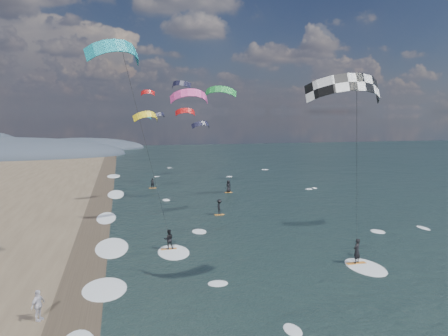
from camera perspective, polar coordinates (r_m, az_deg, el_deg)
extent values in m
plane|color=black|center=(26.88, 8.38, -18.23)|extent=(260.00, 260.00, 0.00)
cube|color=#382D23|center=(34.60, -17.67, -12.54)|extent=(3.00, 240.00, 0.00)
ellipsoid|color=#3D4756|center=(143.53, -18.36, 2.36)|extent=(40.00, 18.00, 7.00)
cube|color=orange|center=(35.71, 16.89, -11.83)|extent=(1.56, 0.47, 0.07)
imported|color=black|center=(35.40, 16.95, -10.31)|extent=(0.84, 0.75, 1.92)
ellipsoid|color=white|center=(35.22, 17.99, -12.20)|extent=(2.60, 4.20, 0.12)
cylinder|color=black|center=(30.50, 16.96, -1.04)|extent=(0.02, 0.02, 13.98)
cube|color=orange|center=(37.84, -7.22, -10.46)|extent=(1.32, 0.41, 0.06)
imported|color=black|center=(37.58, -7.24, -9.20)|extent=(0.83, 0.65, 1.68)
ellipsoid|color=white|center=(37.12, -6.61, -10.86)|extent=(2.60, 4.20, 0.12)
cylinder|color=black|center=(33.04, -9.92, 2.03)|extent=(0.02, 0.02, 16.12)
cube|color=orange|center=(49.58, -0.60, -6.11)|extent=(1.10, 0.35, 0.05)
imported|color=black|center=(49.38, -0.60, -5.09)|extent=(0.86, 1.24, 1.75)
cube|color=orange|center=(63.11, 0.58, -3.18)|extent=(1.10, 0.35, 0.05)
imported|color=black|center=(62.96, 0.58, -2.39)|extent=(0.99, 0.83, 1.73)
cube|color=orange|center=(67.51, -9.32, -2.59)|extent=(1.10, 0.35, 0.05)
imported|color=black|center=(67.38, -9.34, -1.94)|extent=(0.59, 0.43, 1.49)
ellipsoid|color=white|center=(30.79, -15.94, -15.02)|extent=(2.40, 5.40, 0.11)
ellipsoid|color=white|center=(39.26, -15.34, -10.06)|extent=(2.40, 5.40, 0.11)
ellipsoid|color=white|center=(49.87, -14.90, -6.31)|extent=(2.40, 5.40, 0.11)
ellipsoid|color=white|center=(63.56, -14.56, -3.37)|extent=(2.40, 5.40, 0.11)
ellipsoid|color=white|center=(81.32, -14.29, -1.05)|extent=(2.40, 5.40, 0.11)
imported|color=silver|center=(27.45, -23.13, -16.17)|extent=(0.90, 1.11, 1.77)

